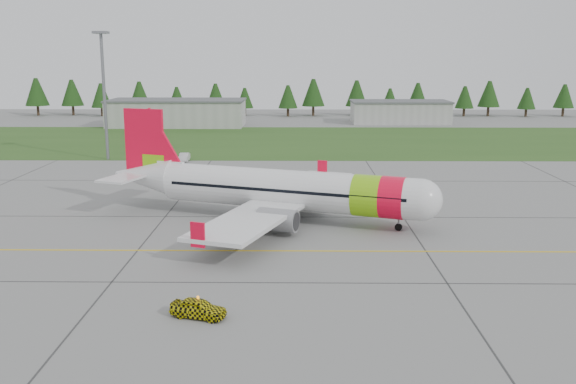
{
  "coord_description": "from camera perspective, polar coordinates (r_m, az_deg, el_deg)",
  "views": [
    {
      "loc": [
        -1.27,
        -45.21,
        16.48
      ],
      "look_at": [
        -2.03,
        15.65,
        3.6
      ],
      "focal_mm": 40.0,
      "sensor_mm": 36.0,
      "label": 1
    }
  ],
  "objects": [
    {
      "name": "service_van",
      "position": [
        103.96,
        -9.24,
        3.81
      ],
      "size": [
        1.45,
        1.37,
        4.09
      ],
      "primitive_type": "imported",
      "rotation": [
        0.0,
        0.0,
        0.02
      ],
      "color": "silver",
      "rests_on": "ground"
    },
    {
      "name": "floodlight_mast",
      "position": [
        107.88,
        -16.0,
        8.05
      ],
      "size": [
        0.5,
        0.5,
        20.0
      ],
      "primitive_type": "cylinder",
      "color": "slate",
      "rests_on": "ground"
    },
    {
      "name": "ground",
      "position": [
        48.13,
        2.21,
        -8.09
      ],
      "size": [
        320.0,
        320.0,
        0.0
      ],
      "primitive_type": "plane",
      "color": "gray",
      "rests_on": "ground"
    },
    {
      "name": "hangar_east",
      "position": [
        165.89,
        9.9,
        6.97
      ],
      "size": [
        24.0,
        12.0,
        5.2
      ],
      "primitive_type": "cube",
      "color": "#A8A8A3",
      "rests_on": "ground"
    },
    {
      "name": "treeline",
      "position": [
        183.57,
        1.12,
        8.36
      ],
      "size": [
        160.0,
        8.0,
        10.0
      ],
      "primitive_type": null,
      "color": "#1C3F14",
      "rests_on": "ground"
    },
    {
      "name": "grass_strip",
      "position": [
        128.27,
        1.28,
        4.57
      ],
      "size": [
        320.0,
        50.0,
        0.03
      ],
      "primitive_type": "cube",
      "color": "#30561E",
      "rests_on": "ground"
    },
    {
      "name": "follow_me_car",
      "position": [
        41.87,
        -8.03,
        -8.64
      ],
      "size": [
        1.64,
        1.79,
        3.69
      ],
      "primitive_type": "imported",
      "rotation": [
        0.0,
        0.0,
        1.27
      ],
      "color": "yellow",
      "rests_on": "ground"
    },
    {
      "name": "aircraft",
      "position": [
        65.54,
        -0.69,
        0.22
      ],
      "size": [
        34.79,
        33.05,
        10.96
      ],
      "rotation": [
        0.0,
        0.0,
        -0.35
      ],
      "color": "white",
      "rests_on": "ground"
    },
    {
      "name": "taxi_guideline",
      "position": [
        55.71,
        2.0,
        -5.26
      ],
      "size": [
        120.0,
        0.25,
        0.02
      ],
      "primitive_type": "cube",
      "color": "gold",
      "rests_on": "ground"
    },
    {
      "name": "hangar_west",
      "position": [
        158.42,
        -9.81,
        6.89
      ],
      "size": [
        32.0,
        14.0,
        6.0
      ],
      "primitive_type": "cube",
      "color": "#A8A8A3",
      "rests_on": "ground"
    }
  ]
}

